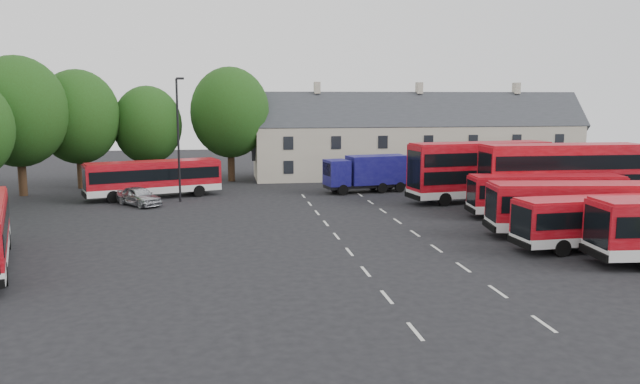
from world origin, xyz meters
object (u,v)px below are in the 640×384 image
Objects in this scene: silver_car at (139,196)px; lamppost at (178,136)px; box_truck at (367,172)px; bus_dd_south at (562,173)px.

lamppost reaches higher than silver_car.
silver_car is at bearing -177.73° from box_truck.
bus_dd_south reaches higher than box_truck.
bus_dd_south is 32.52m from silver_car.
silver_car is at bearing -156.71° from lamppost.
box_truck is 1.75× the size of silver_car.
bus_dd_south is 1.57× the size of box_truck.
box_truck is (-12.29, 11.30, -1.01)m from bus_dd_south.
lamppost reaches higher than box_truck.
silver_car is at bearing 168.20° from bus_dd_south.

